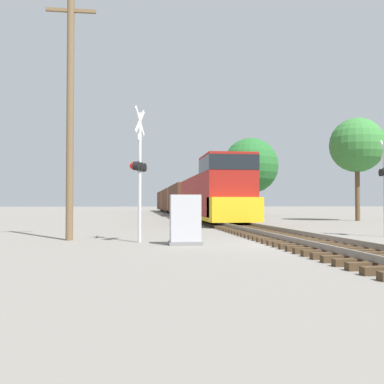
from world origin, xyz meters
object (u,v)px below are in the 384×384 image
(freight_train, at_px, (181,200))
(utility_pole, at_px, (70,112))
(tree_far_right, at_px, (357,145))
(crossing_signal_near, at_px, (139,168))
(tree_mid_background, at_px, (251,166))
(relay_cabinet, at_px, (185,220))

(freight_train, distance_m, utility_pole, 38.47)
(tree_far_right, bearing_deg, crossing_signal_near, -134.27)
(tree_far_right, bearing_deg, freight_train, 118.73)
(utility_pole, relative_size, tree_far_right, 1.12)
(freight_train, xyz_separation_m, utility_pole, (-7.83, -37.56, 2.83))
(crossing_signal_near, bearing_deg, tree_far_right, 155.52)
(crossing_signal_near, bearing_deg, tree_mid_background, 178.91)
(tree_far_right, bearing_deg, relay_cabinet, -129.85)
(crossing_signal_near, xyz_separation_m, tree_mid_background, (12.45, 32.64, 2.97))
(crossing_signal_near, distance_m, relay_cabinet, 2.57)
(crossing_signal_near, distance_m, utility_pole, 3.47)
(freight_train, xyz_separation_m, relay_cabinet, (-3.86, -39.89, -1.03))
(relay_cabinet, height_order, utility_pole, utility_pole)
(freight_train, distance_m, crossing_signal_near, 39.10)
(utility_pole, height_order, tree_mid_background, utility_pole)
(freight_train, xyz_separation_m, tree_mid_background, (7.11, -6.09, 3.69))
(relay_cabinet, relative_size, tree_far_right, 0.20)
(freight_train, height_order, tree_far_right, tree_far_right)
(relay_cabinet, bearing_deg, tree_mid_background, 72.02)
(tree_mid_background, bearing_deg, relay_cabinet, -107.98)
(tree_far_right, bearing_deg, utility_pole, -140.15)
(utility_pole, relative_size, tree_mid_background, 1.05)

